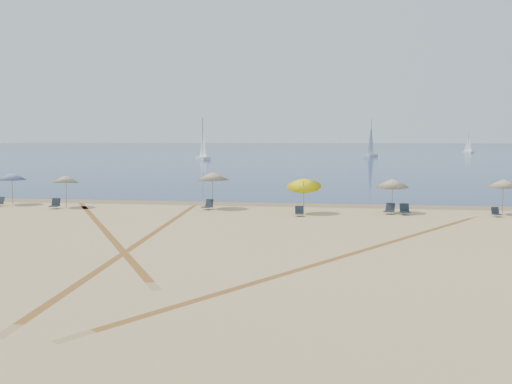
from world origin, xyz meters
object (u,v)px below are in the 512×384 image
umbrella_4 (392,183)px  chair_4 (390,209)px  umbrella_1 (65,179)px  umbrella_5 (504,183)px  chair_1 (55,204)px  sailboat_2 (371,145)px  chair_6 (496,213)px  sailboat_1 (468,146)px  umbrella_2 (213,176)px  chair_3 (299,212)px  chair_2 (208,205)px  umbrella_0 (12,176)px  chair_5 (405,210)px  umbrella_3 (304,182)px  sailboat_0 (203,147)px  chair_0 (0,202)px

umbrella_4 → chair_4: bearing=-109.7°
chair_4 → umbrella_1: bearing=-158.6°
umbrella_5 → chair_1: 30.36m
umbrella_5 → sailboat_2: size_ratio=0.25×
chair_6 → sailboat_1: (30.82, 146.69, 1.75)m
umbrella_2 → chair_3: (6.26, -2.85, -2.03)m
umbrella_1 → sailboat_1: bearing=67.7°
chair_2 → chair_6: chair_2 is taller
umbrella_4 → chair_6: size_ratio=3.44×
umbrella_0 → chair_5: 28.41m
umbrella_5 → chair_6: size_ratio=3.47×
chair_3 → chair_2: bearing=154.7°
umbrella_3 → umbrella_4: 5.90m
umbrella_1 → chair_1: umbrella_1 is taller
chair_3 → chair_6: (12.37, 1.49, -0.02)m
chair_3 → chair_4: (5.80, 1.81, 0.03)m
umbrella_4 → chair_6: umbrella_4 is taller
chair_2 → chair_4: (12.30, -0.55, 0.00)m
umbrella_2 → chair_1: (-11.03, -1.48, -1.99)m
umbrella_1 → chair_3: umbrella_1 is taller
sailboat_2 → umbrella_3: bearing=-73.6°
umbrella_2 → sailboat_1: bearing=71.2°
chair_2 → chair_5: bearing=20.1°
umbrella_0 → umbrella_2: size_ratio=0.93×
chair_6 → umbrella_0: bearing=162.7°
sailboat_1 → umbrella_3: bearing=-130.3°
chair_2 → sailboat_0: (-20.25, 83.13, 2.50)m
umbrella_2 → chair_6: size_ratio=3.83×
umbrella_0 → chair_6: 34.03m
umbrella_5 → sailboat_2: sailboat_2 is taller
chair_5 → umbrella_3: bearing=179.1°
chair_3 → sailboat_2: 108.04m
umbrella_1 → sailboat_1: sailboat_1 is taller
chair_0 → sailboat_1: bearing=83.7°
sailboat_1 → umbrella_1: bearing=-136.4°
chair_3 → sailboat_2: (10.89, 107.46, 2.58)m
umbrella_2 → sailboat_1: (49.46, 145.34, -0.30)m
chair_2 → sailboat_1: size_ratio=0.13×
umbrella_4 → chair_4: (-0.20, -0.55, -1.70)m
chair_6 → sailboat_2: (-1.48, 105.96, 2.59)m
umbrella_0 → umbrella_3: size_ratio=0.92×
umbrella_2 → umbrella_3: (6.48, -1.67, -0.24)m
umbrella_2 → sailboat_2: 106.01m
chair_1 → chair_4: 23.10m
chair_2 → umbrella_2: bearing=88.5°
chair_2 → chair_6: bearing=20.8°
umbrella_3 → chair_2: bearing=170.1°
umbrella_5 → umbrella_2: bearing=178.7°
umbrella_5 → chair_2: 19.57m
umbrella_0 → umbrella_1: umbrella_0 is taller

